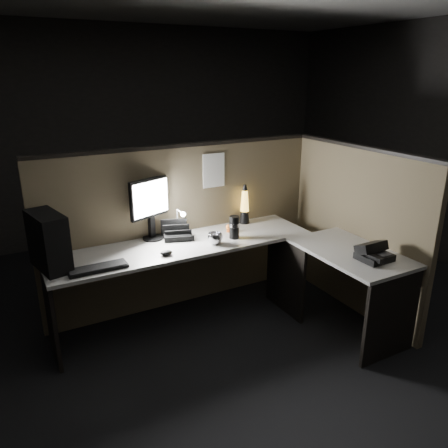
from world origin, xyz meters
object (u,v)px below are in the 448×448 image
pc_tower (48,241)px  desk_phone (373,253)px  monitor (151,203)px  keyboard (98,268)px  lava_lamp (245,207)px

pc_tower → desk_phone: (2.24, -1.03, -0.16)m
monitor → keyboard: bearing=-165.0°
lava_lamp → desk_phone: 1.32m
keyboard → desk_phone: (1.95, -0.83, 0.05)m
pc_tower → desk_phone: size_ratio=1.65×
keyboard → pc_tower: bearing=145.6°
lava_lamp → desk_phone: size_ratio=1.47×
pc_tower → monitor: monitor is taller
keyboard → lava_lamp: (1.51, 0.41, 0.15)m
monitor → keyboard: size_ratio=1.25×
pc_tower → keyboard: (0.30, -0.20, -0.20)m
keyboard → desk_phone: bearing=-24.0°
monitor → desk_phone: 1.88m
pc_tower → monitor: 0.91m
monitor → keyboard: 0.79m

